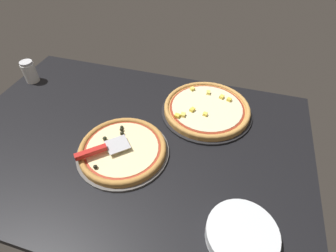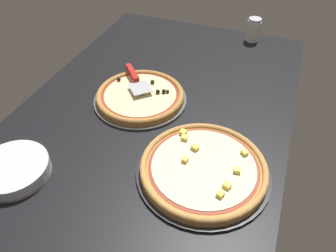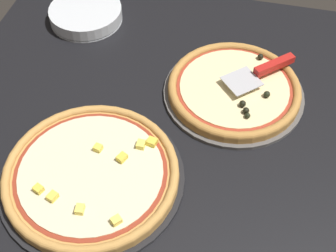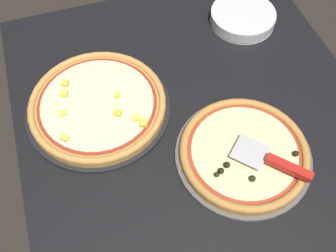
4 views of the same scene
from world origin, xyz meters
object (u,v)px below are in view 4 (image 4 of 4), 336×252
pizza_back (97,104)px  plate_stack (243,17)px  pizza_front (244,152)px  serving_spatula (280,164)px

pizza_back → plate_stack: bearing=-69.1°
pizza_front → plate_stack: pizza_front is taller
pizza_back → serving_spatula: serving_spatula is taller
plate_stack → pizza_front: bearing=156.4°
pizza_front → serving_spatula: size_ratio=1.88×
pizza_front → plate_stack: bearing=-23.6°
plate_stack → pizza_back: bearing=110.9°
pizza_front → serving_spatula: 9.96cm
serving_spatula → plate_stack: 57.75cm
pizza_front → pizza_back: size_ratio=0.88×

